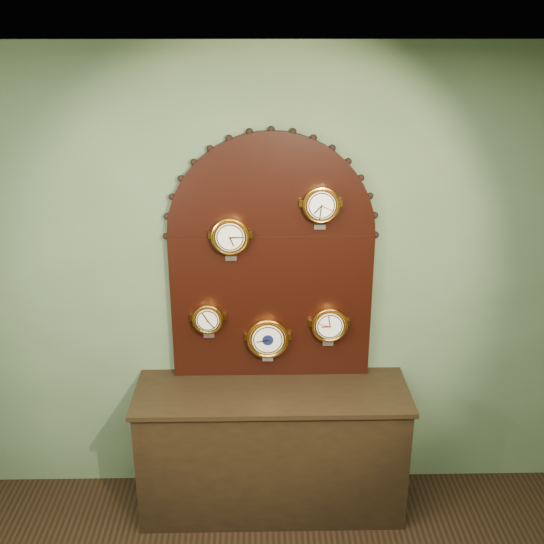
{
  "coord_description": "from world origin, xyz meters",
  "views": [
    {
      "loc": [
        -0.07,
        -1.16,
        2.88
      ],
      "look_at": [
        0.0,
        2.25,
        1.58
      ],
      "focal_mm": 43.31,
      "sensor_mm": 36.0,
      "label": 1
    }
  ],
  "objects_px": {
    "hygrometer": "(208,318)",
    "roman_clock": "(230,236)",
    "barometer": "(268,338)",
    "tide_clock": "(329,324)",
    "shop_counter": "(272,451)",
    "display_board": "(271,252)",
    "arabic_clock": "(321,204)"
  },
  "relations": [
    {
      "from": "display_board",
      "to": "tide_clock",
      "type": "xyz_separation_m",
      "value": [
        0.35,
        -0.07,
        -0.43
      ]
    },
    {
      "from": "roman_clock",
      "to": "display_board",
      "type": "bearing_deg",
      "value": 15.83
    },
    {
      "from": "tide_clock",
      "to": "roman_clock",
      "type": "bearing_deg",
      "value": -179.99
    },
    {
      "from": "shop_counter",
      "to": "roman_clock",
      "type": "distance_m",
      "value": 1.38
    },
    {
      "from": "hygrometer",
      "to": "tide_clock",
      "type": "height_order",
      "value": "hygrometer"
    },
    {
      "from": "shop_counter",
      "to": "roman_clock",
      "type": "height_order",
      "value": "roman_clock"
    },
    {
      "from": "display_board",
      "to": "barometer",
      "type": "relative_size",
      "value": 5.04
    },
    {
      "from": "arabic_clock",
      "to": "barometer",
      "type": "xyz_separation_m",
      "value": [
        -0.3,
        -0.0,
        -0.83
      ]
    },
    {
      "from": "hygrometer",
      "to": "tide_clock",
      "type": "distance_m",
      "value": 0.73
    },
    {
      "from": "hygrometer",
      "to": "tide_clock",
      "type": "bearing_deg",
      "value": -0.07
    },
    {
      "from": "display_board",
      "to": "barometer",
      "type": "height_order",
      "value": "display_board"
    },
    {
      "from": "barometer",
      "to": "tide_clock",
      "type": "relative_size",
      "value": 1.13
    },
    {
      "from": "shop_counter",
      "to": "barometer",
      "type": "relative_size",
      "value": 5.27
    },
    {
      "from": "shop_counter",
      "to": "hygrometer",
      "type": "xyz_separation_m",
      "value": [
        -0.38,
        0.15,
        0.84
      ]
    },
    {
      "from": "barometer",
      "to": "hygrometer",
      "type": "bearing_deg",
      "value": 179.69
    },
    {
      "from": "arabic_clock",
      "to": "hygrometer",
      "type": "xyz_separation_m",
      "value": [
        -0.66,
        0.0,
        -0.69
      ]
    },
    {
      "from": "shop_counter",
      "to": "tide_clock",
      "type": "height_order",
      "value": "tide_clock"
    },
    {
      "from": "shop_counter",
      "to": "hygrometer",
      "type": "bearing_deg",
      "value": 157.8
    },
    {
      "from": "roman_clock",
      "to": "tide_clock",
      "type": "height_order",
      "value": "roman_clock"
    },
    {
      "from": "hygrometer",
      "to": "roman_clock",
      "type": "bearing_deg",
      "value": -0.39
    },
    {
      "from": "hygrometer",
      "to": "barometer",
      "type": "height_order",
      "value": "hygrometer"
    },
    {
      "from": "tide_clock",
      "to": "barometer",
      "type": "bearing_deg",
      "value": -179.85
    },
    {
      "from": "display_board",
      "to": "tide_clock",
      "type": "bearing_deg",
      "value": -10.85
    },
    {
      "from": "arabic_clock",
      "to": "hygrometer",
      "type": "distance_m",
      "value": 0.96
    },
    {
      "from": "shop_counter",
      "to": "roman_clock",
      "type": "relative_size",
      "value": 5.89
    },
    {
      "from": "display_board",
      "to": "roman_clock",
      "type": "bearing_deg",
      "value": -164.17
    },
    {
      "from": "display_board",
      "to": "arabic_clock",
      "type": "relative_size",
      "value": 5.82
    },
    {
      "from": "shop_counter",
      "to": "arabic_clock",
      "type": "xyz_separation_m",
      "value": [
        0.28,
        0.15,
        1.53
      ]
    },
    {
      "from": "barometer",
      "to": "tide_clock",
      "type": "height_order",
      "value": "tide_clock"
    },
    {
      "from": "shop_counter",
      "to": "hygrometer",
      "type": "distance_m",
      "value": 0.93
    },
    {
      "from": "shop_counter",
      "to": "tide_clock",
      "type": "xyz_separation_m",
      "value": [
        0.35,
        0.15,
        0.79
      ]
    },
    {
      "from": "arabic_clock",
      "to": "barometer",
      "type": "height_order",
      "value": "arabic_clock"
    }
  ]
}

